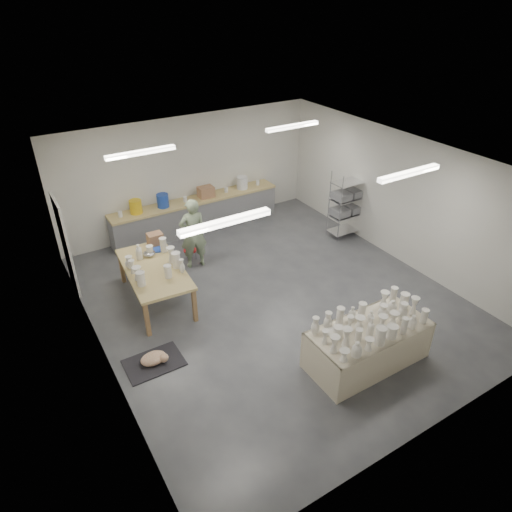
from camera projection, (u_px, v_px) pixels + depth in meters
room at (267, 210)px, 8.66m from camera, size 8.00×8.02×3.00m
back_counter at (197, 214)px, 12.14m from camera, size 4.60×0.60×1.24m
wire_shelf at (347, 203)px, 11.68m from camera, size 0.88×0.48×1.80m
drying_table at (368, 343)px, 7.88m from camera, size 2.13×1.01×1.12m
work_table at (154, 265)px, 9.31m from camera, size 1.24×2.24×1.16m
rug at (154, 363)px, 8.05m from camera, size 1.00×0.70×0.02m
cat at (155, 358)px, 8.00m from camera, size 0.47×0.34×0.20m
potter at (193, 234)px, 10.41m from camera, size 0.67×0.49×1.70m
red_stool at (190, 251)px, 10.91m from camera, size 0.38×0.38×0.29m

